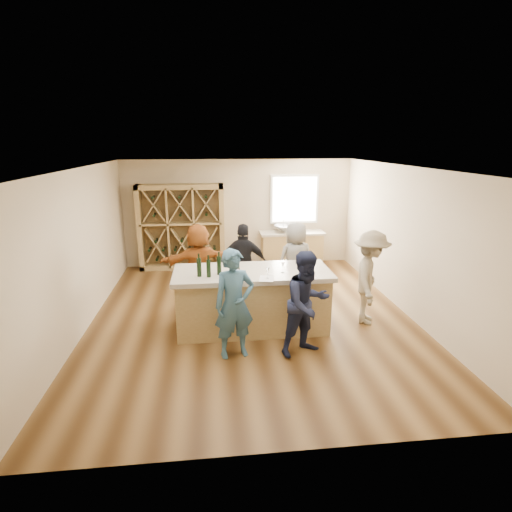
{
  "coord_description": "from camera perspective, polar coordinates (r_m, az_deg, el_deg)",
  "views": [
    {
      "loc": [
        -0.71,
        -7.01,
        3.24
      ],
      "look_at": [
        0.1,
        0.2,
        1.15
      ],
      "focal_mm": 28.0,
      "sensor_mm": 36.0,
      "label": 1
    }
  ],
  "objects": [
    {
      "name": "sink",
      "position": [
        10.62,
        4.11,
        3.93
      ],
      "size": [
        0.54,
        0.54,
        0.19
      ],
      "primitive_type": "imported",
      "color": "silver",
      "rests_on": "back_counter_top"
    },
    {
      "name": "wine_bottle_c",
      "position": [
        6.72,
        -5.28,
        -1.36
      ],
      "size": [
        0.09,
        0.09,
        0.31
      ],
      "primitive_type": "cylinder",
      "rotation": [
        0.0,
        0.0,
        0.17
      ],
      "color": "black",
      "rests_on": "tasting_counter_top"
    },
    {
      "name": "floor",
      "position": [
        7.78,
        -0.58,
        -8.96
      ],
      "size": [
        6.0,
        7.0,
        0.1
      ],
      "primitive_type": "cube",
      "color": "brown",
      "rests_on": "ground"
    },
    {
      "name": "wine_glass_d",
      "position": [
        6.81,
        3.84,
        -1.72
      ],
      "size": [
        0.08,
        0.08,
        0.17
      ],
      "primitive_type": "cone",
      "rotation": [
        0.0,
        0.0,
        0.31
      ],
      "color": "white",
      "rests_on": "tasting_counter_top"
    },
    {
      "name": "wine_bottle_b",
      "position": [
        6.61,
        -6.79,
        -1.78
      ],
      "size": [
        0.08,
        0.08,
        0.29
      ],
      "primitive_type": "cylinder",
      "rotation": [
        0.0,
        0.0,
        -0.05
      ],
      "color": "black",
      "rests_on": "tasting_counter_top"
    },
    {
      "name": "wine_glass_b",
      "position": [
        6.5,
        1.67,
        -2.49
      ],
      "size": [
        0.07,
        0.07,
        0.18
      ],
      "primitive_type": "cone",
      "rotation": [
        0.0,
        0.0,
        -0.09
      ],
      "color": "white",
      "rests_on": "tasting_counter_top"
    },
    {
      "name": "person_server",
      "position": [
        7.51,
        15.96,
        -2.99
      ],
      "size": [
        0.93,
        1.24,
        1.73
      ],
      "primitive_type": "imported",
      "rotation": [
        0.0,
        0.0,
        1.16
      ],
      "color": "gray",
      "rests_on": "floor"
    },
    {
      "name": "wine_glass_e",
      "position": [
        6.79,
        8.08,
        -1.81
      ],
      "size": [
        0.08,
        0.08,
        0.19
      ],
      "primitive_type": "cone",
      "rotation": [
        0.0,
        0.0,
        0.1
      ],
      "color": "white",
      "rests_on": "tasting_counter_top"
    },
    {
      "name": "back_counter_top",
      "position": [
        10.69,
        5.15,
        3.3
      ],
      "size": [
        1.7,
        0.62,
        0.06
      ],
      "primitive_type": "cube",
      "color": "#AA9F8B",
      "rests_on": "back_counter_base"
    },
    {
      "name": "person_near_right",
      "position": [
        6.23,
        7.31,
        -6.77
      ],
      "size": [
        0.92,
        0.74,
        1.67
      ],
      "primitive_type": "imported",
      "rotation": [
        0.0,
        0.0,
        0.42
      ],
      "color": "#191E38",
      "rests_on": "floor"
    },
    {
      "name": "wine_rack",
      "position": [
        10.53,
        -10.6,
        4.07
      ],
      "size": [
        2.2,
        0.45,
        2.2
      ],
      "primitive_type": "cube",
      "color": "#9D804B",
      "rests_on": "floor"
    },
    {
      "name": "window_pane",
      "position": [
        10.78,
        5.55,
        8.05
      ],
      "size": [
        1.18,
        0.01,
        1.18
      ],
      "primitive_type": "cube",
      "color": "white",
      "rests_on": "wall_back"
    },
    {
      "name": "person_far_left",
      "position": [
        8.24,
        -8.17,
        -1.06
      ],
      "size": [
        1.62,
        0.82,
        1.67
      ],
      "primitive_type": "imported",
      "rotation": [
        0.0,
        0.0,
        3.31
      ],
      "color": "#994C19",
      "rests_on": "floor"
    },
    {
      "name": "person_far_mid",
      "position": [
        8.19,
        -1.72,
        -1.07
      ],
      "size": [
        1.05,
        0.69,
        1.65
      ],
      "primitive_type": "imported",
      "rotation": [
        0.0,
        0.0,
        2.92
      ],
      "color": "black",
      "rests_on": "floor"
    },
    {
      "name": "tasting_counter_top",
      "position": [
        6.94,
        -0.54,
        -2.43
      ],
      "size": [
        2.72,
        1.12,
        0.08
      ],
      "primitive_type": "cube",
      "color": "#AA9F8B",
      "rests_on": "tasting_counter_base"
    },
    {
      "name": "wine_glass_a",
      "position": [
        6.43,
        -2.63,
        -2.66
      ],
      "size": [
        0.09,
        0.09,
        0.2
      ],
      "primitive_type": "cone",
      "rotation": [
        0.0,
        0.0,
        0.31
      ],
      "color": "white",
      "rests_on": "tasting_counter_top"
    },
    {
      "name": "wine_glass_c",
      "position": [
        6.58,
        6.32,
        -2.33
      ],
      "size": [
        0.08,
        0.08,
        0.19
      ],
      "primitive_type": "cone",
      "rotation": [
        0.0,
        0.0,
        0.15
      ],
      "color": "white",
      "rests_on": "tasting_counter_top"
    },
    {
      "name": "wall_front",
      "position": [
        3.98,
        4.67,
        -11.52
      ],
      "size": [
        6.0,
        0.1,
        2.8
      ],
      "primitive_type": "cube",
      "color": "#C0AC8B",
      "rests_on": "ground"
    },
    {
      "name": "faucet",
      "position": [
        10.78,
        3.94,
        4.43
      ],
      "size": [
        0.02,
        0.02,
        0.3
      ],
      "primitive_type": "cylinder",
      "color": "silver",
      "rests_on": "back_counter_top"
    },
    {
      "name": "person_far_right",
      "position": [
        8.39,
        5.68,
        -0.72
      ],
      "size": [
        0.91,
        0.7,
        1.65
      ],
      "primitive_type": "imported",
      "rotation": [
        0.0,
        0.0,
        3.38
      ],
      "color": "slate",
      "rests_on": "floor"
    },
    {
      "name": "wall_back",
      "position": [
        10.74,
        -2.53,
        6.19
      ],
      "size": [
        6.0,
        0.1,
        2.8
      ],
      "primitive_type": "cube",
      "color": "#C0AC8B",
      "rests_on": "ground"
    },
    {
      "name": "wall_left",
      "position": [
        7.62,
        -24.08,
        0.66
      ],
      "size": [
        0.1,
        7.0,
        2.8
      ],
      "primitive_type": "cube",
      "color": "#C0AC8B",
      "rests_on": "ground"
    },
    {
      "name": "tasting_menu_b",
      "position": [
        6.53,
        1.51,
        -3.23
      ],
      "size": [
        0.29,
        0.35,
        0.0
      ],
      "primitive_type": "cube",
      "rotation": [
        0.0,
        0.0,
        -0.2
      ],
      "color": "white",
      "rests_on": "tasting_counter_top"
    },
    {
      "name": "window_frame",
      "position": [
        10.81,
        5.51,
        8.08
      ],
      "size": [
        1.3,
        0.06,
        1.3
      ],
      "primitive_type": "cube",
      "color": "white",
      "rests_on": "wall_back"
    },
    {
      "name": "wine_bottle_d",
      "position": [
        6.62,
        -3.53,
        -1.75
      ],
      "size": [
        0.08,
        0.08,
        0.28
      ],
      "primitive_type": "cylinder",
      "rotation": [
        0.0,
        0.0,
        0.2
      ],
      "color": "black",
      "rests_on": "tasting_counter_top"
    },
    {
      "name": "wall_right",
      "position": [
        8.16,
        21.23,
        1.94
      ],
      "size": [
        0.1,
        7.0,
        2.8
      ],
      "primitive_type": "cube",
      "color": "#C0AC8B",
      "rests_on": "ground"
    },
    {
      "name": "wine_bottle_e",
      "position": [
        6.71,
        -2.67,
        -1.34
      ],
      "size": [
        0.08,
        0.08,
        0.31
      ],
      "primitive_type": "cylinder",
      "rotation": [
        0.0,
        0.0,
        -0.08
      ],
      "color": "black",
      "rests_on": "tasting_counter_top"
    },
    {
      "name": "person_near_left",
      "position": [
        6.11,
        -3.11,
        -6.87
      ],
      "size": [
        0.71,
        0.59,
        1.72
      ],
      "primitive_type": "imported",
      "rotation": [
        0.0,
        0.0,
        0.23
      ],
      "color": "#335972",
      "rests_on": "floor"
    },
    {
      "name": "tasting_menu_c",
      "position": [
        6.71,
        7.24,
        -2.83
      ],
      "size": [
        0.28,
        0.35,
        0.0
      ],
      "primitive_type": "cube",
      "rotation": [
        0.0,
        0.0,
        0.17
      ],
      "color": "white",
      "rests_on": "tasting_counter_top"
    },
    {
      "name": "wine_bottle_a",
      "position": [
        6.66,
        -8.13,
        -1.61
      ],
      "size": [
        0.09,
        0.09,
        0.31
      ],
      "primitive_type": "cylinder",
      "rotation": [
        0.0,
        0.0,
        -0.26
      ],
      "color": "black",
      "rests_on": "tasting_counter_top"
    },
    {
      "name": "tasting_menu_a",
      "position": [
        6.55,
        -3.04,
        -3.21
      ],
      "size": [
        0.3,
        0.35,
        0.0
      ],
      "primitive_type": "cube",
      "rotation": [
        0.0,
        0.0,
        0.29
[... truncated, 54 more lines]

